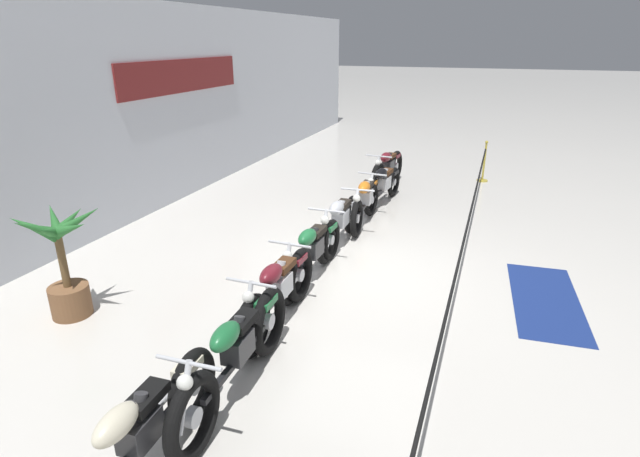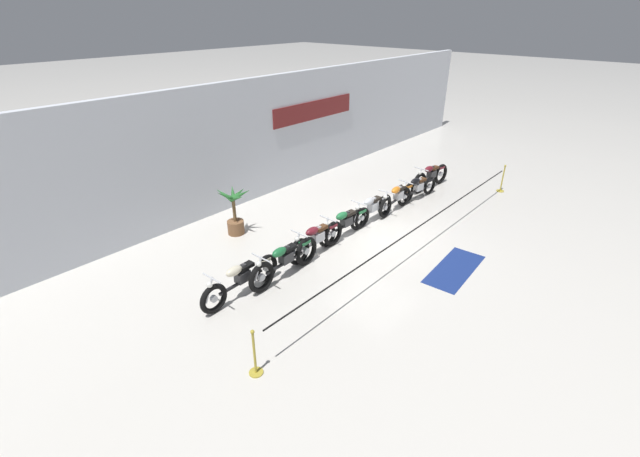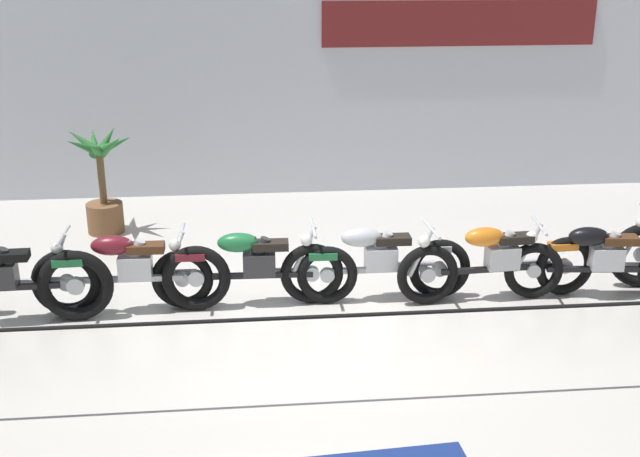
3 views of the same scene
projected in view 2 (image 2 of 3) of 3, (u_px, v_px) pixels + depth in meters
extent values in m
plane|color=silver|center=(376.00, 236.00, 13.15)|extent=(120.00, 120.00, 0.00)
cube|color=silver|center=(261.00, 139.00, 15.21)|extent=(28.00, 0.25, 4.20)
cube|color=maroon|center=(314.00, 110.00, 16.64)|extent=(4.37, 0.04, 0.70)
torus|color=black|center=(214.00, 299.00, 9.70)|extent=(0.74, 0.16, 0.74)
torus|color=black|center=(266.00, 268.00, 10.84)|extent=(0.74, 0.16, 0.74)
cylinder|color=silver|center=(214.00, 299.00, 9.70)|extent=(0.17, 0.09, 0.17)
cylinder|color=silver|center=(266.00, 268.00, 10.84)|extent=(0.17, 0.09, 0.17)
cylinder|color=silver|center=(209.00, 290.00, 9.50)|extent=(0.31, 0.07, 0.59)
cube|color=#2D2D30|center=(242.00, 276.00, 10.23)|extent=(0.37, 0.23, 0.26)
cylinder|color=#2D2D30|center=(240.00, 270.00, 10.11)|extent=(0.18, 0.12, 0.24)
cylinder|color=#2D2D30|center=(243.00, 268.00, 10.16)|extent=(0.18, 0.12, 0.24)
cylinder|color=silver|center=(248.00, 274.00, 10.58)|extent=(0.70, 0.10, 0.07)
cube|color=black|center=(241.00, 282.00, 10.26)|extent=(1.33, 0.11, 0.06)
ellipsoid|color=beige|center=(234.00, 271.00, 9.95)|extent=(0.47, 0.24, 0.22)
cube|color=black|center=(246.00, 266.00, 10.22)|extent=(0.41, 0.22, 0.09)
cube|color=beige|center=(264.00, 260.00, 10.68)|extent=(0.33, 0.17, 0.08)
cylinder|color=silver|center=(212.00, 278.00, 9.46)|extent=(0.06, 0.62, 0.04)
sphere|color=silver|center=(209.00, 285.00, 9.47)|extent=(0.14, 0.14, 0.14)
torus|color=black|center=(262.00, 277.00, 10.40)|extent=(0.81, 0.16, 0.81)
torus|color=black|center=(306.00, 251.00, 11.53)|extent=(0.81, 0.16, 0.81)
cylinder|color=silver|center=(262.00, 277.00, 10.40)|extent=(0.19, 0.09, 0.19)
cylinder|color=silver|center=(306.00, 251.00, 11.53)|extent=(0.19, 0.09, 0.19)
cylinder|color=silver|center=(258.00, 269.00, 10.21)|extent=(0.31, 0.07, 0.59)
cube|color=#2D2D30|center=(286.00, 257.00, 10.93)|extent=(0.37, 0.23, 0.26)
cylinder|color=#2D2D30|center=(285.00, 251.00, 10.81)|extent=(0.18, 0.12, 0.24)
cylinder|color=#2D2D30|center=(287.00, 250.00, 10.86)|extent=(0.18, 0.12, 0.24)
cylinder|color=silver|center=(290.00, 256.00, 11.28)|extent=(0.70, 0.09, 0.07)
cube|color=black|center=(285.00, 263.00, 10.96)|extent=(1.32, 0.10, 0.06)
ellipsoid|color=#1E6B38|center=(279.00, 252.00, 10.65)|extent=(0.47, 0.23, 0.22)
cube|color=black|center=(289.00, 248.00, 10.92)|extent=(0.41, 0.21, 0.09)
cube|color=#1E6B38|center=(305.00, 242.00, 11.36)|extent=(0.33, 0.17, 0.08)
cylinder|color=silver|center=(261.00, 258.00, 10.16)|extent=(0.06, 0.62, 0.04)
sphere|color=silver|center=(259.00, 264.00, 10.17)|extent=(0.14, 0.14, 0.14)
torus|color=black|center=(299.00, 252.00, 11.54)|extent=(0.77, 0.14, 0.77)
torus|color=black|center=(333.00, 234.00, 12.47)|extent=(0.77, 0.14, 0.77)
cylinder|color=silver|center=(299.00, 252.00, 11.54)|extent=(0.18, 0.08, 0.18)
cylinder|color=silver|center=(333.00, 234.00, 12.47)|extent=(0.18, 0.08, 0.18)
cylinder|color=silver|center=(296.00, 244.00, 11.35)|extent=(0.30, 0.06, 0.59)
cube|color=silver|center=(318.00, 237.00, 11.97)|extent=(0.36, 0.22, 0.26)
cylinder|color=silver|center=(317.00, 231.00, 11.85)|extent=(0.18, 0.11, 0.24)
cylinder|color=silver|center=(319.00, 230.00, 11.90)|extent=(0.18, 0.11, 0.24)
cylinder|color=silver|center=(321.00, 236.00, 12.31)|extent=(0.70, 0.08, 0.07)
cube|color=#ADAFB5|center=(317.00, 242.00, 12.00)|extent=(1.13, 0.07, 0.06)
ellipsoid|color=maroon|center=(312.00, 231.00, 11.70)|extent=(0.46, 0.22, 0.22)
cube|color=#4C2D19|center=(321.00, 228.00, 11.95)|extent=(0.40, 0.20, 0.09)
cube|color=maroon|center=(332.00, 226.00, 12.32)|extent=(0.32, 0.16, 0.08)
cylinder|color=silver|center=(299.00, 233.00, 11.30)|extent=(0.04, 0.62, 0.04)
sphere|color=silver|center=(297.00, 239.00, 11.31)|extent=(0.14, 0.14, 0.14)
torus|color=black|center=(327.00, 236.00, 12.43)|extent=(0.70, 0.13, 0.69)
torus|color=black|center=(362.00, 218.00, 13.49)|extent=(0.70, 0.13, 0.69)
cylinder|color=silver|center=(327.00, 236.00, 12.43)|extent=(0.16, 0.08, 0.16)
cylinder|color=silver|center=(362.00, 218.00, 13.49)|extent=(0.16, 0.08, 0.16)
cylinder|color=silver|center=(325.00, 228.00, 12.24)|extent=(0.30, 0.06, 0.59)
cube|color=#2D2D30|center=(346.00, 221.00, 12.92)|extent=(0.37, 0.23, 0.26)
cylinder|color=#2D2D30|center=(346.00, 216.00, 12.80)|extent=(0.18, 0.11, 0.24)
cylinder|color=#2D2D30|center=(348.00, 215.00, 12.85)|extent=(0.18, 0.11, 0.24)
cylinder|color=silver|center=(349.00, 221.00, 13.26)|extent=(0.70, 0.09, 0.07)
cube|color=black|center=(345.00, 226.00, 12.95)|extent=(1.30, 0.10, 0.06)
ellipsoid|color=#1E6B38|center=(342.00, 216.00, 12.65)|extent=(0.47, 0.23, 0.22)
cube|color=black|center=(349.00, 213.00, 12.90)|extent=(0.41, 0.21, 0.09)
cube|color=#1E6B38|center=(361.00, 211.00, 13.34)|extent=(0.32, 0.17, 0.08)
cylinder|color=silver|center=(328.00, 218.00, 12.19)|extent=(0.05, 0.62, 0.04)
sphere|color=silver|center=(326.00, 224.00, 12.20)|extent=(0.14, 0.14, 0.14)
torus|color=black|center=(358.00, 219.00, 13.38)|extent=(0.72, 0.12, 0.72)
torus|color=black|center=(384.00, 205.00, 14.36)|extent=(0.72, 0.12, 0.72)
cylinder|color=silver|center=(358.00, 219.00, 13.38)|extent=(0.17, 0.08, 0.17)
cylinder|color=silver|center=(384.00, 205.00, 14.36)|extent=(0.17, 0.08, 0.17)
cylinder|color=silver|center=(357.00, 212.00, 13.19)|extent=(0.30, 0.06, 0.59)
cube|color=silver|center=(373.00, 207.00, 13.83)|extent=(0.36, 0.22, 0.26)
cylinder|color=silver|center=(372.00, 201.00, 13.71)|extent=(0.18, 0.11, 0.24)
cylinder|color=silver|center=(374.00, 201.00, 13.77)|extent=(0.18, 0.11, 0.24)
cylinder|color=silver|center=(374.00, 207.00, 14.18)|extent=(0.70, 0.07, 0.07)
cube|color=#ADAFB5|center=(372.00, 211.00, 13.86)|extent=(1.18, 0.06, 0.06)
ellipsoid|color=#B7BABF|center=(369.00, 201.00, 13.56)|extent=(0.46, 0.22, 0.22)
cube|color=black|center=(376.00, 199.00, 13.82)|extent=(0.40, 0.20, 0.09)
cube|color=#B7BABF|center=(384.00, 198.00, 14.21)|extent=(0.32, 0.16, 0.08)
cylinder|color=silver|center=(359.00, 203.00, 13.14)|extent=(0.04, 0.62, 0.04)
sphere|color=silver|center=(357.00, 208.00, 13.15)|extent=(0.14, 0.14, 0.14)
torus|color=black|center=(385.00, 208.00, 14.16)|extent=(0.72, 0.16, 0.71)
torus|color=black|center=(409.00, 193.00, 15.32)|extent=(0.72, 0.16, 0.71)
cylinder|color=silver|center=(385.00, 208.00, 14.16)|extent=(0.17, 0.09, 0.17)
cylinder|color=silver|center=(409.00, 193.00, 15.32)|extent=(0.17, 0.09, 0.17)
cylinder|color=silver|center=(385.00, 201.00, 13.97)|extent=(0.31, 0.08, 0.59)
cube|color=silver|center=(398.00, 195.00, 14.70)|extent=(0.37, 0.24, 0.26)
cylinder|color=silver|center=(398.00, 190.00, 14.58)|extent=(0.19, 0.12, 0.24)
cylinder|color=silver|center=(400.00, 189.00, 14.64)|extent=(0.19, 0.12, 0.24)
cylinder|color=silver|center=(399.00, 195.00, 15.05)|extent=(0.70, 0.11, 0.07)
cube|color=black|center=(397.00, 199.00, 14.73)|extent=(1.32, 0.14, 0.06)
ellipsoid|color=orange|center=(396.00, 190.00, 14.42)|extent=(0.47, 0.25, 0.22)
cube|color=black|center=(401.00, 188.00, 14.69)|extent=(0.41, 0.23, 0.09)
cube|color=orange|center=(409.00, 186.00, 15.16)|extent=(0.33, 0.18, 0.08)
cylinder|color=silver|center=(387.00, 192.00, 13.92)|extent=(0.08, 0.62, 0.04)
sphere|color=silver|center=(385.00, 197.00, 13.93)|extent=(0.14, 0.14, 0.14)
torus|color=black|center=(404.00, 197.00, 15.03)|extent=(0.69, 0.18, 0.68)
torus|color=black|center=(429.00, 186.00, 15.95)|extent=(0.69, 0.18, 0.68)
cylinder|color=silver|center=(404.00, 197.00, 15.03)|extent=(0.17, 0.10, 0.16)
cylinder|color=silver|center=(429.00, 186.00, 15.95)|extent=(0.17, 0.10, 0.16)
cylinder|color=silver|center=(403.00, 190.00, 14.84)|extent=(0.31, 0.09, 0.59)
cube|color=silver|center=(418.00, 187.00, 15.45)|extent=(0.38, 0.25, 0.26)
cylinder|color=silver|center=(418.00, 182.00, 15.33)|extent=(0.19, 0.13, 0.24)
cylinder|color=silver|center=(420.00, 181.00, 15.38)|extent=(0.19, 0.13, 0.24)
cylinder|color=silver|center=(420.00, 187.00, 15.78)|extent=(0.70, 0.14, 0.07)
cube|color=black|center=(417.00, 190.00, 15.48)|extent=(1.23, 0.18, 0.06)
ellipsoid|color=black|center=(415.00, 181.00, 15.19)|extent=(0.48, 0.26, 0.22)
cube|color=#4C2D19|center=(421.00, 180.00, 15.42)|extent=(0.42, 0.24, 0.09)
cube|color=black|center=(429.00, 180.00, 15.81)|extent=(0.33, 0.19, 0.08)
cylinder|color=silver|center=(406.00, 182.00, 14.79)|extent=(0.10, 0.62, 0.04)
sphere|color=silver|center=(404.00, 186.00, 14.80)|extent=(0.14, 0.14, 0.14)
torus|color=black|center=(419.00, 183.00, 16.04)|extent=(0.80, 0.20, 0.80)
torus|color=black|center=(441.00, 174.00, 16.92)|extent=(0.80, 0.20, 0.80)
cylinder|color=silver|center=(419.00, 183.00, 16.04)|extent=(0.19, 0.10, 0.19)
cylinder|color=silver|center=(441.00, 174.00, 16.92)|extent=(0.19, 0.10, 0.19)
cylinder|color=silver|center=(419.00, 176.00, 15.86)|extent=(0.31, 0.08, 0.59)
cube|color=#2D2D30|center=(432.00, 174.00, 16.44)|extent=(0.38, 0.25, 0.26)
cylinder|color=#2D2D30|center=(432.00, 169.00, 16.32)|extent=(0.19, 0.13, 0.24)
cylinder|color=#2D2D30|center=(433.00, 169.00, 16.37)|extent=(0.19, 0.13, 0.24)
cylinder|color=silver|center=(432.00, 175.00, 16.77)|extent=(0.70, 0.13, 0.07)
cube|color=#ADAFB5|center=(430.00, 178.00, 16.47)|extent=(1.15, 0.16, 0.06)
ellipsoid|color=maroon|center=(429.00, 169.00, 16.18)|extent=(0.48, 0.26, 0.22)
cube|color=#4C2D19|center=(434.00, 168.00, 16.41)|extent=(0.42, 0.24, 0.09)
cube|color=maroon|center=(441.00, 167.00, 16.76)|extent=(0.33, 0.19, 0.08)
cylinder|color=silver|center=(421.00, 169.00, 15.80)|extent=(0.09, 0.62, 0.04)
sphere|color=silver|center=(420.00, 173.00, 15.82)|extent=(0.14, 0.14, 0.14)
cylinder|color=brown|center=(236.00, 227.00, 13.21)|extent=(0.51, 0.51, 0.43)
cylinder|color=brown|center=(234.00, 210.00, 12.94)|extent=(0.10, 0.10, 0.76)
cone|color=#286B2D|center=(238.00, 194.00, 12.86)|extent=(0.53, 0.16, 0.34)
cone|color=#286B2D|center=(233.00, 192.00, 12.84)|extent=(0.38, 0.41, 0.47)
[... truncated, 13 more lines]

